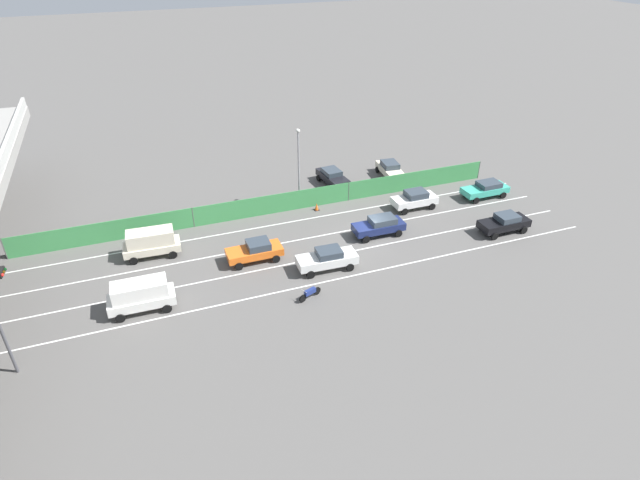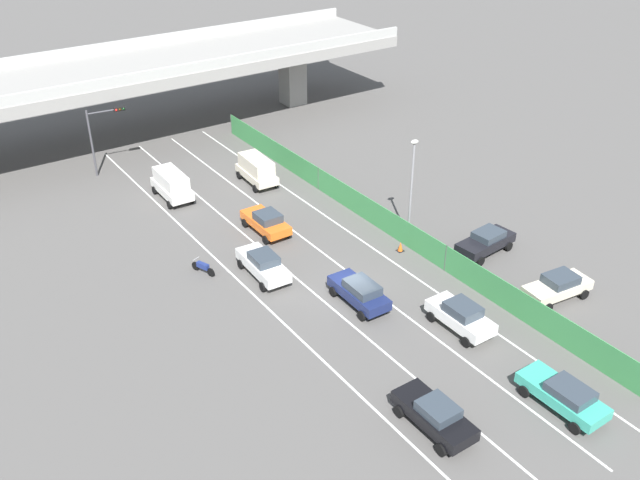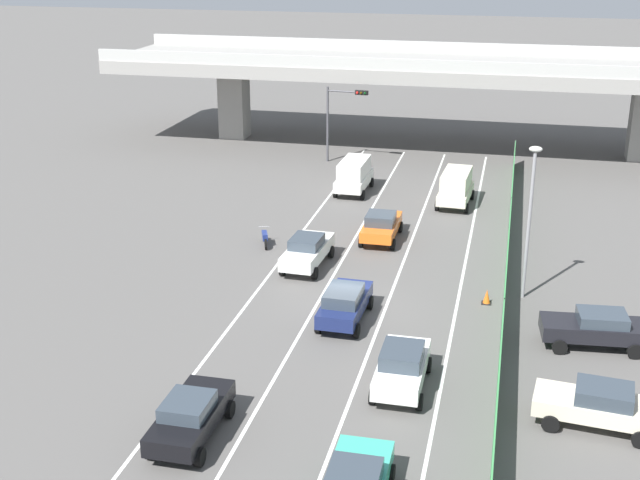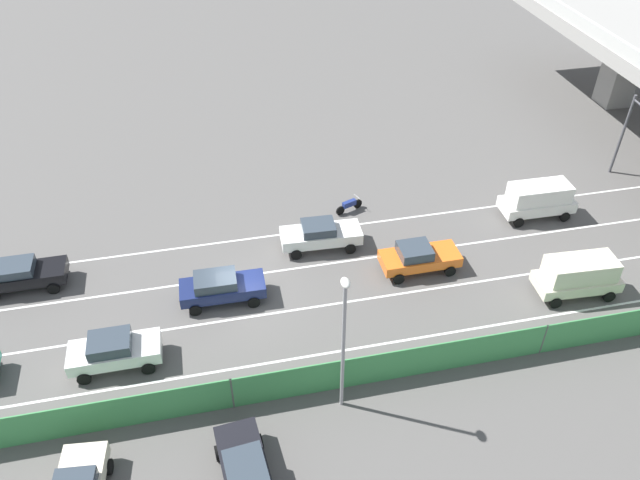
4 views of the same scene
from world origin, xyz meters
The scene contains 20 objects.
ground_plane centered at (0.00, 0.00, 0.00)m, with size 300.00×300.00×0.00m, color #565451.
lane_line_left_edge centered at (-4.85, 6.23, 0.00)m, with size 0.14×48.47×0.01m, color silver.
lane_line_mid_left centered at (-1.62, 6.23, 0.00)m, with size 0.14×48.47×0.01m, color silver.
lane_line_mid_right centered at (1.62, 6.23, 0.00)m, with size 0.14×48.47×0.01m, color silver.
lane_line_right_edge centered at (4.85, 6.23, 0.00)m, with size 0.14×48.47×0.01m, color silver.
elevated_overpass centered at (0.00, 32.47, 6.18)m, with size 51.63×11.17×7.85m.
green_fence centered at (6.99, 6.23, 0.94)m, with size 0.10×44.57×1.89m.
car_taxi_orange centered at (-0.12, 9.89, 0.90)m, with size 2.02×4.40×1.66m.
car_sedan_black centered at (-3.28, -11.40, 0.90)m, with size 1.98×4.45×1.63m.
car_sedan_white centered at (3.35, -6.34, 0.95)m, with size 1.98×4.24×1.74m.
car_van_white centered at (-3.44, 18.78, 1.26)m, with size 2.13×4.52×2.23m.
car_sedan_navy centered at (0.02, -1.05, 0.93)m, with size 2.01×4.47×1.67m.
car_van_cream centered at (3.47, 17.47, 1.26)m, with size 2.27×4.51×2.24m.
car_hatchback_white centered at (-3.23, 4.99, 0.92)m, with size 2.11×4.73×1.69m.
motorcycle centered at (-6.33, 7.52, 0.46)m, with size 0.89×1.86×0.93m.
parked_sedan_cream centered at (10.52, -7.44, 0.90)m, with size 4.57×2.33×1.63m.
parked_sedan_dark centered at (10.87, -1.05, 0.90)m, with size 4.60×2.32×1.60m.
traffic_light centered at (-5.94, 26.21, 4.03)m, with size 3.21×0.66×5.74m.
street_lamp centered at (7.85, 3.54, 4.51)m, with size 0.60×0.36×7.47m.
traffic_cone centered at (6.19, 2.40, 0.33)m, with size 0.47×0.47×0.70m.
Camera 3 is at (6.83, -34.77, 16.57)m, focal length 47.10 mm.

